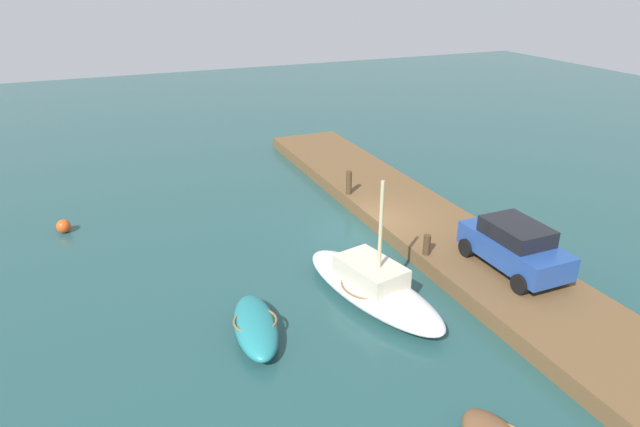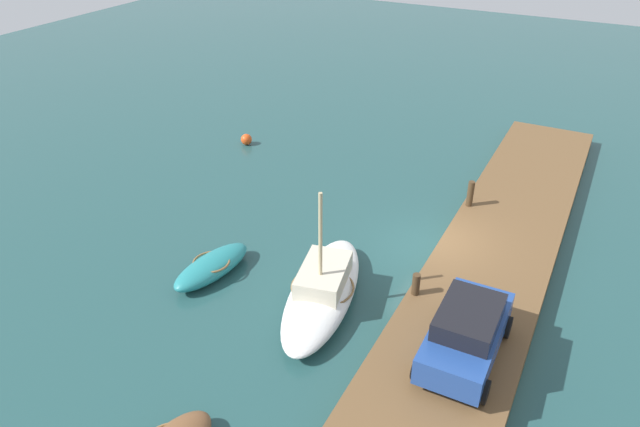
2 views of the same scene
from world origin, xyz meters
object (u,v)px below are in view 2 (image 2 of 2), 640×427
at_px(mooring_post_west, 416,284).
at_px(mooring_post_mid_west, 470,194).
at_px(rowboat_teal, 212,266).
at_px(marker_buoy, 246,139).
at_px(parked_car, 467,332).
at_px(sailboat_white, 323,289).

height_order(mooring_post_west, mooring_post_mid_west, mooring_post_mid_west).
height_order(rowboat_teal, marker_buoy, rowboat_teal).
bearing_deg(rowboat_teal, parked_car, -83.98).
relative_size(mooring_post_west, marker_buoy, 1.33).
xyz_separation_m(sailboat_white, mooring_post_mid_west, (7.40, -2.73, 0.57)).
height_order(sailboat_white, marker_buoy, sailboat_white).
bearing_deg(marker_buoy, rowboat_teal, -152.49).
bearing_deg(mooring_post_mid_west, rowboat_teal, 139.33).
height_order(parked_car, marker_buoy, parked_car).
bearing_deg(parked_car, marker_buoy, 53.42).
relative_size(mooring_post_mid_west, parked_car, 0.27).
bearing_deg(mooring_post_west, mooring_post_mid_west, 0.00).
distance_m(mooring_post_west, parked_car, 2.92).
height_order(mooring_post_west, parked_car, parked_car).
relative_size(sailboat_white, mooring_post_mid_west, 6.10).
height_order(sailboat_white, parked_car, sailboat_white).
distance_m(sailboat_white, rowboat_teal, 4.07).
height_order(mooring_post_mid_west, parked_car, parked_car).
distance_m(sailboat_white, mooring_post_west, 2.96).
height_order(rowboat_teal, parked_car, parked_car).
bearing_deg(mooring_post_mid_west, marker_buoy, 80.79).
height_order(mooring_post_west, marker_buoy, mooring_post_west).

